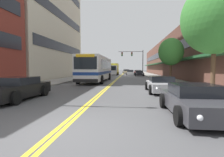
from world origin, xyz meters
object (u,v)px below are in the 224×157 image
(car_slate_blue_parked_left_near, at_px, (97,74))
(car_beige_moving_second, at_px, (127,72))
(car_charcoal_parked_right_mid, at_px, (139,73))
(street_tree_right_near, at_px, (215,18))
(fire_hydrant, at_px, (169,80))
(car_dark_grey_parked_right_foreground, at_px, (195,101))
(city_bus, at_px, (97,68))
(traffic_signal_mast, at_px, (134,57))
(car_white_moving_lead, at_px, (130,73))
(car_red_parked_right_end, at_px, (138,72))
(box_truck, at_px, (113,69))
(car_silver_parked_right_far, at_px, (161,84))
(car_black_parked_left_mid, at_px, (16,89))
(car_champagne_moving_third, at_px, (126,71))
(street_tree_right_mid, at_px, (171,52))

(car_slate_blue_parked_left_near, relative_size, car_beige_moving_second, 0.95)
(car_charcoal_parked_right_mid, relative_size, street_tree_right_near, 0.63)
(car_slate_blue_parked_left_near, xyz_separation_m, fire_hydrant, (10.30, -16.02, 0.03))
(car_slate_blue_parked_left_near, relative_size, car_dark_grey_parked_right_foreground, 0.99)
(city_bus, distance_m, traffic_signal_mast, 19.81)
(car_white_moving_lead, bearing_deg, car_red_parked_right_end, 55.19)
(box_truck, height_order, street_tree_right_near, street_tree_right_near)
(car_silver_parked_right_far, relative_size, car_beige_moving_second, 1.01)
(car_slate_blue_parked_left_near, height_order, car_black_parked_left_mid, car_black_parked_left_mid)
(car_slate_blue_parked_left_near, height_order, box_truck, box_truck)
(city_bus, distance_m, car_beige_moving_second, 35.35)
(car_slate_blue_parked_left_near, distance_m, car_black_parked_left_mid, 24.69)
(street_tree_right_near, bearing_deg, car_silver_parked_right_far, 135.94)
(car_dark_grey_parked_right_foreground, height_order, street_tree_right_near, street_tree_right_near)
(car_white_moving_lead, xyz_separation_m, car_beige_moving_second, (-1.04, 13.21, 0.02))
(fire_hydrant, bearing_deg, car_red_parked_right_end, 93.13)
(car_slate_blue_parked_left_near, relative_size, street_tree_right_near, 0.64)
(car_champagne_moving_third, height_order, street_tree_right_near, street_tree_right_near)
(car_beige_moving_second, relative_size, traffic_signal_mast, 0.73)
(city_bus, distance_m, street_tree_right_mid, 9.66)
(car_red_parked_right_end, height_order, street_tree_right_mid, street_tree_right_mid)
(city_bus, bearing_deg, traffic_signal_mast, 73.68)
(car_dark_grey_parked_right_foreground, distance_m, car_charcoal_parked_right_mid, 34.78)
(city_bus, height_order, street_tree_right_mid, street_tree_right_mid)
(city_bus, bearing_deg, car_black_parked_left_mid, -98.18)
(car_dark_grey_parked_right_foreground, height_order, fire_hydrant, car_dark_grey_parked_right_foreground)
(street_tree_right_near, bearing_deg, car_red_parked_right_end, 93.93)
(car_charcoal_parked_right_mid, xyz_separation_m, car_red_parked_right_end, (-0.02, 6.68, 0.02))
(street_tree_right_mid, relative_size, fire_hydrant, 6.01)
(box_truck, bearing_deg, car_silver_parked_right_far, -78.57)
(car_silver_parked_right_far, bearing_deg, traffic_signal_mast, 92.38)
(car_black_parked_left_mid, distance_m, car_champagne_moving_third, 55.70)
(box_truck, relative_size, street_tree_right_near, 1.15)
(car_black_parked_left_mid, bearing_deg, car_beige_moving_second, 83.51)
(street_tree_right_mid, height_order, fire_hydrant, street_tree_right_mid)
(car_black_parked_left_mid, bearing_deg, car_red_parked_right_end, 77.42)
(car_dark_grey_parked_right_foreground, height_order, car_beige_moving_second, car_beige_moving_second)
(car_charcoal_parked_right_mid, height_order, street_tree_right_mid, street_tree_right_mid)
(traffic_signal_mast, bearing_deg, car_dark_grey_parked_right_foreground, -87.95)
(traffic_signal_mast, relative_size, street_tree_right_near, 0.93)
(car_red_parked_right_end, bearing_deg, street_tree_right_mid, -84.25)
(street_tree_right_mid, bearing_deg, car_slate_blue_parked_left_near, 132.74)
(car_black_parked_left_mid, bearing_deg, car_champagne_moving_third, 84.79)
(city_bus, height_order, car_slate_blue_parked_left_near, city_bus)
(car_white_moving_lead, height_order, car_champagne_moving_third, car_white_moving_lead)
(car_silver_parked_right_far, distance_m, traffic_signal_mast, 29.22)
(car_beige_moving_second, bearing_deg, box_truck, -104.75)
(car_white_moving_lead, relative_size, traffic_signal_mast, 0.70)
(car_black_parked_left_mid, height_order, traffic_signal_mast, traffic_signal_mast)
(car_slate_blue_parked_left_near, xyz_separation_m, box_truck, (2.16, 11.60, 0.99))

